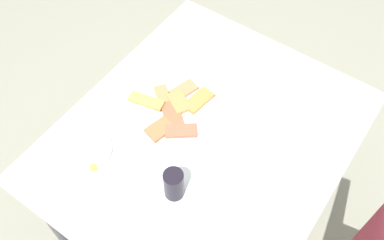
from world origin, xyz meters
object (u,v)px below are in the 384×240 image
at_px(salad_plate_rice, 90,153).
at_px(dining_table, 204,147).
at_px(spoon, 328,125).
at_px(soda_can, 174,184).
at_px(pide_platter, 174,109).
at_px(paper_napkin, 323,123).
at_px(fork, 319,120).

bearing_deg(salad_plate_rice, dining_table, 137.43).
height_order(dining_table, spoon, spoon).
xyz_separation_m(soda_can, spoon, (-0.53, 0.30, -0.06)).
bearing_deg(dining_table, pide_platter, -98.67).
height_order(pide_platter, paper_napkin, pide_platter).
xyz_separation_m(dining_table, fork, (-0.29, 0.31, 0.09)).
bearing_deg(fork, soda_can, -6.54).
xyz_separation_m(pide_platter, salad_plate_rice, (0.32, -0.12, 0.01)).
relative_size(paper_napkin, spoon, 0.83).
height_order(dining_table, salad_plate_rice, salad_plate_rice).
xyz_separation_m(pide_platter, spoon, (-0.27, 0.49, -0.01)).
distance_m(soda_can, fork, 0.60).
bearing_deg(fork, spoon, 109.55).
bearing_deg(dining_table, soda_can, 10.86).
relative_size(dining_table, spoon, 6.12).
height_order(pide_platter, fork, pide_platter).
height_order(dining_table, fork, fork).
height_order(salad_plate_rice, soda_can, soda_can).
relative_size(pide_platter, spoon, 1.73).
xyz_separation_m(pide_platter, soda_can, (0.27, 0.20, 0.05)).
relative_size(dining_table, paper_napkin, 7.41).
relative_size(dining_table, salad_plate_rice, 5.11).
relative_size(paper_napkin, fork, 0.88).
relative_size(soda_can, spoon, 0.67).
relative_size(salad_plate_rice, fork, 1.28).
xyz_separation_m(salad_plate_rice, soda_can, (-0.06, 0.32, 0.04)).
height_order(soda_can, fork, soda_can).
xyz_separation_m(dining_table, soda_can, (0.24, 0.05, 0.14)).
distance_m(salad_plate_rice, paper_napkin, 0.84).
bearing_deg(salad_plate_rice, soda_can, 99.80).
height_order(salad_plate_rice, spoon, salad_plate_rice).
bearing_deg(dining_table, paper_napkin, 131.88).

